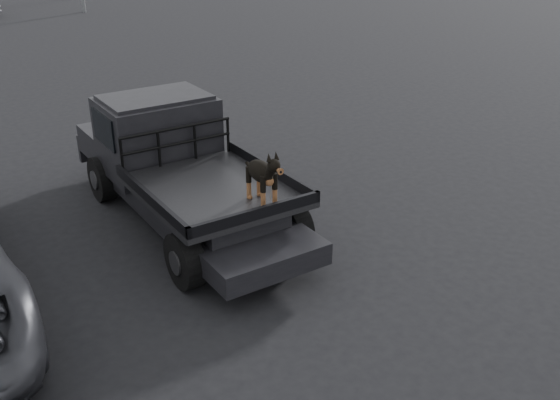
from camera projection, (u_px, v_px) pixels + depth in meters
ground at (194, 282)px, 8.22m from camera, size 120.00×120.00×0.00m
flatbed_ute at (186, 194)px, 9.65m from camera, size 2.00×5.40×0.92m
ute_cab at (157, 122)px, 9.98m from camera, size 1.72×1.30×0.88m
headache_rack at (177, 145)px, 9.49m from camera, size 1.80×0.08×0.55m
dog at (262, 176)px, 8.16m from camera, size 0.32×0.60×0.74m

